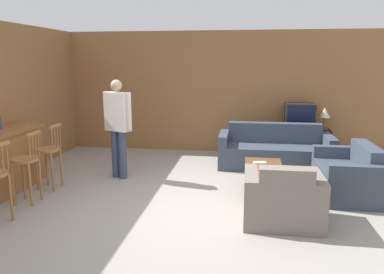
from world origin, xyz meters
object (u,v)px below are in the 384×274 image
(loveseat_right, at_px, (348,176))
(person_by_window, at_px, (118,123))
(book_on_table, at_px, (260,163))
(armchair_near, at_px, (283,200))
(bar_chair_far, at_px, (49,155))
(table_lamp, at_px, (325,114))
(tv, at_px, (300,116))
(bar_chair_mid, at_px, (26,165))
(tv_unit, at_px, (298,143))
(couch_far, at_px, (275,152))
(coffee_table, at_px, (264,169))

(loveseat_right, height_order, person_by_window, person_by_window)
(loveseat_right, bearing_deg, book_on_table, 175.84)
(armchair_near, xyz_separation_m, book_on_table, (-0.24, 1.26, 0.12))
(bar_chair_far, relative_size, table_lamp, 2.31)
(person_by_window, bearing_deg, tv, 29.71)
(bar_chair_mid, bearing_deg, armchair_near, -2.81)
(person_by_window, bearing_deg, tv_unit, 29.75)
(tv_unit, distance_m, table_lamp, 0.79)
(couch_far, distance_m, table_lamp, 1.42)
(loveseat_right, bearing_deg, table_lamp, 89.06)
(bar_chair_mid, bearing_deg, coffee_table, 16.52)
(tv, height_order, person_by_window, person_by_window)
(bar_chair_mid, bearing_deg, book_on_table, 18.50)
(table_lamp, bearing_deg, tv, -179.64)
(couch_far, bearing_deg, loveseat_right, -54.90)
(tv, height_order, book_on_table, tv)
(table_lamp, bearing_deg, coffee_table, -120.49)
(bar_chair_mid, xyz_separation_m, table_lamp, (4.57, 3.15, 0.38))
(armchair_near, height_order, coffee_table, armchair_near)
(bar_chair_far, relative_size, tv, 1.78)
(bar_chair_mid, xyz_separation_m, person_by_window, (0.88, 1.32, 0.40))
(coffee_table, relative_size, table_lamp, 2.18)
(bar_chair_mid, relative_size, loveseat_right, 0.79)
(coffee_table, relative_size, book_on_table, 4.40)
(bar_chair_far, distance_m, loveseat_right, 4.56)
(armchair_near, height_order, person_by_window, person_by_window)
(couch_far, relative_size, tv, 3.62)
(bar_chair_far, distance_m, armchair_near, 3.58)
(tv_unit, distance_m, tv, 0.56)
(tv_unit, bearing_deg, coffee_table, -110.03)
(couch_far, xyz_separation_m, armchair_near, (-0.08, -2.55, 0.00))
(couch_far, distance_m, loveseat_right, 1.70)
(book_on_table, bearing_deg, bar_chair_far, -171.80)
(bar_chair_far, relative_size, tv_unit, 0.83)
(loveseat_right, distance_m, book_on_table, 1.31)
(couch_far, relative_size, table_lamp, 4.69)
(coffee_table, height_order, tv, tv)
(armchair_near, xyz_separation_m, tv_unit, (0.61, 3.32, 0.01))
(coffee_table, relative_size, tv, 1.68)
(armchair_near, relative_size, book_on_table, 4.28)
(table_lamp, relative_size, person_by_window, 0.27)
(bar_chair_mid, height_order, loveseat_right, bar_chair_mid)
(loveseat_right, bearing_deg, tv, 101.84)
(armchair_near, bearing_deg, couch_far, 88.19)
(couch_far, height_order, book_on_table, couch_far)
(tv_unit, relative_size, tv, 2.15)
(armchair_near, distance_m, person_by_window, 3.06)
(bar_chair_mid, relative_size, couch_far, 0.49)
(coffee_table, relative_size, person_by_window, 0.58)
(couch_far, bearing_deg, coffee_table, -100.67)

